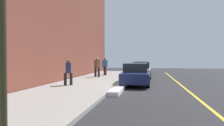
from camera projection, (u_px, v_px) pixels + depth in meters
name	position (u px, v px, depth m)	size (l,w,h in m)	color
ground_plane	(134.00, 86.00, 13.46)	(56.00, 56.00, 0.00)	#28282B
sidewalk	(87.00, 83.00, 14.07)	(28.00, 4.60, 0.15)	gray
lane_stripe_centre	(183.00, 87.00, 12.87)	(28.00, 0.14, 0.01)	gold
snow_bank_curb	(120.00, 88.00, 11.72)	(4.61, 0.56, 0.22)	white
parked_car_charcoal	(142.00, 68.00, 25.07)	(4.40, 1.95, 1.51)	black
parked_car_white	(141.00, 70.00, 19.33)	(4.39, 1.93, 1.51)	black
parked_car_navy	(136.00, 74.00, 14.08)	(4.82, 1.99, 1.51)	black
pedestrian_navy_coat	(68.00, 71.00, 12.56)	(0.52, 0.49, 1.64)	black
pedestrian_brown_coat	(97.00, 67.00, 18.51)	(0.58, 0.56, 1.82)	black
pedestrian_blue_coat	(105.00, 66.00, 21.05)	(0.55, 0.57, 1.79)	black
rolling_suitcase	(105.00, 72.00, 20.66)	(0.34, 0.22, 0.95)	#471E19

